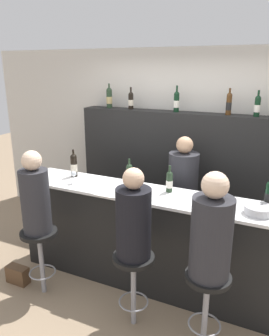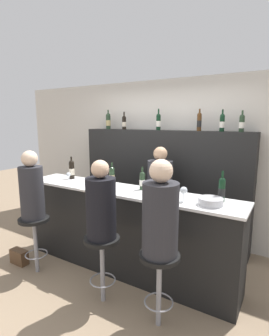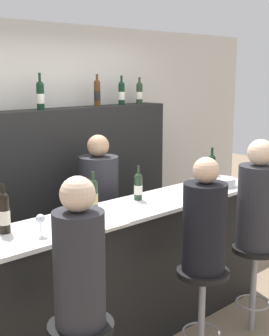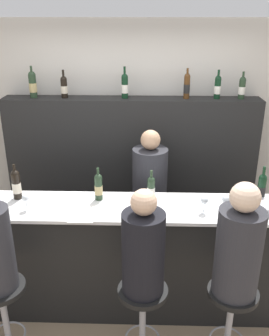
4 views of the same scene
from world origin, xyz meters
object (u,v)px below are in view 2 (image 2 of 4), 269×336
Objects in this scene: guest_seated_middle at (101,205)px; bar_stool_left at (35,230)px; wine_bottle_backbar_4 at (222,122)px; wine_glass_0 at (68,175)px; wine_glass_2 at (184,191)px; wine_bottle_backbar_5 at (242,123)px; wine_bottle_backbar_2 at (158,122)px; bar_stool_right at (159,270)px; wine_bottle_counter_0 at (72,169)px; wine_bottle_counter_3 at (222,189)px; metal_bowl at (211,201)px; bartender at (159,206)px; wine_bottle_counter_2 at (142,180)px; guest_seated_left at (32,189)px; wine_bottle_backbar_3 at (199,122)px; bar_stool_middle at (102,252)px; wine_bottle_backbar_0 at (108,121)px; wine_glass_1 at (168,190)px; guest_seated_right at (160,214)px; wine_bottle_backbar_1 at (124,122)px; wine_bottle_counter_1 at (112,176)px; handbag at (19,257)px.

bar_stool_left is at bearing 180.00° from guest_seated_middle.
wine_glass_0 is (-1.76, -1.22, -0.72)m from wine_bottle_backbar_4.
wine_bottle_backbar_5 is at bearing 74.63° from wine_glass_2.
wine_bottle_backbar_2 is at bearing 57.42° from wine_glass_0.
wine_bottle_backbar_4 reaches higher than bar_stool_right.
wine_glass_0 is (0.14, -0.21, -0.03)m from wine_bottle_counter_0.
metal_bowl is at bearing -110.86° from wine_bottle_counter_3.
wine_bottle_backbar_4 reaches higher than wine_bottle_counter_3.
bar_stool_left is at bearing -163.03° from wine_glass_2.
wine_bottle_backbar_5 is at bearing 26.88° from bartender.
bartender reaches higher than wine_bottle_counter_2.
metal_bowl is 2.12m from guest_seated_left.
guest_seated_left is 1.16× the size of bar_stool_right.
wine_bottle_backbar_3 reaches higher than wine_bottle_backbar_4.
wine_bottle_backbar_2 reaches higher than bar_stool_middle.
wine_bottle_backbar_4 is 2.21m from bar_stool_right.
bar_stool_middle is (1.08, 0.00, 0.00)m from bar_stool_left.
wine_glass_1 is (1.70, -1.22, -0.74)m from wine_bottle_backbar_0.
wine_bottle_backbar_0 is at bearing 136.85° from guest_seated_right.
wine_bottle_backbar_1 is at bearing 180.00° from wine_bottle_backbar_4.
bar_stool_left is at bearing 90.00° from guest_seated_left.
guest_seated_middle is (-0.96, -0.58, -0.04)m from metal_bowl.
wine_glass_0 reaches higher than bar_stool_left.
bartender is at bearing 90.43° from wine_bottle_counter_2.
guest_seated_right is at bearing 0.00° from bar_stool_left.
wine_bottle_counter_1 is 1.24m from wine_bottle_backbar_2.
wine_glass_1 reaches higher than wine_glass_0.
wine_bottle_backbar_5 is at bearing 24.99° from wine_bottle_counter_0.
wine_bottle_backbar_1 is 0.93× the size of wine_bottle_backbar_3.
wine_bottle_counter_1 is 1.43m from wine_bottle_counter_3.
bar_stool_middle is at bearing -92.64° from bartender.
wine_glass_2 is 2.47m from handbag.
wine_bottle_counter_1 is (0.73, -0.00, -0.01)m from wine_bottle_counter_0.
metal_bowl is 0.31× the size of guest_seated_middle.
guest_seated_right reaches higher than wine_bottle_counter_2.
wine_bottle_counter_1 is 2.08× the size of wine_glass_1.
wine_bottle_backbar_4 reaches higher than metal_bowl.
wine_bottle_counter_0 is 1.40m from handbag.
wine_bottle_backbar_2 is 1.27× the size of handbag.
metal_bowl is at bearing 30.89° from guest_seated_middle.
wine_bottle_backbar_2 reaches higher than handbag.
wine_bottle_backbar_3 is 1.05× the size of wine_bottle_backbar_4.
wine_bottle_counter_1 is 1.20× the size of metal_bowl.
metal_bowl is at bearing -92.73° from wine_bottle_backbar_5.
metal_bowl is 0.34× the size of bar_stool_left.
wine_bottle_backbar_0 reaches higher than wine_bottle_backbar_3.
wine_bottle_backbar_1 is (-1.89, 1.00, 0.68)m from wine_bottle_counter_3.
wine_bottle_backbar_0 reaches higher than wine_bottle_backbar_5.
wine_bottle_backbar_0 is 2.04× the size of wine_glass_2.
wine_bottle_counter_0 is 0.45× the size of bar_stool_right.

